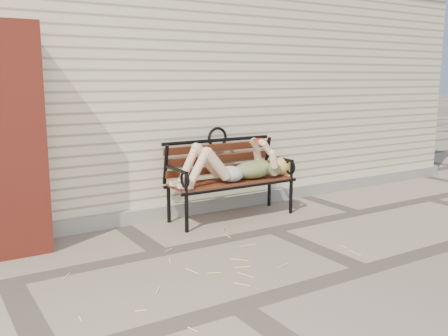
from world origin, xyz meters
TOP-DOWN VIEW (x-y plane):
  - ground at (0.00, 0.00)m, footprint 80.00×80.00m
  - house_wall at (0.00, 3.00)m, footprint 8.00×4.00m
  - foundation_strip at (0.00, 0.97)m, footprint 8.00×0.10m
  - brick_pillar at (-2.30, 0.75)m, footprint 0.50×0.50m
  - garden_bench at (-0.10, 0.70)m, footprint 1.52×0.61m
  - reading_woman at (-0.09, 0.58)m, footprint 1.44×0.33m
  - straw_scatter at (-0.74, -0.57)m, footprint 2.72×1.68m

SIDE VIEW (x-z plane):
  - ground at x=0.00m, z-range 0.00..0.00m
  - straw_scatter at x=-0.74m, z-range 0.00..0.01m
  - foundation_strip at x=0.00m, z-range 0.00..0.15m
  - garden_bench at x=-0.10m, z-range 0.06..1.05m
  - reading_woman at x=-0.09m, z-range 0.36..0.81m
  - brick_pillar at x=-2.30m, z-range 0.00..2.00m
  - house_wall at x=0.00m, z-range 0.00..3.00m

